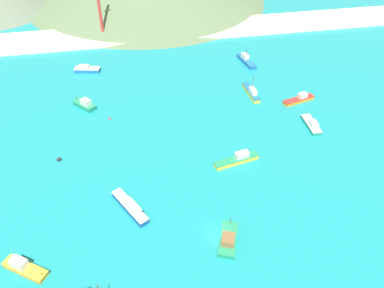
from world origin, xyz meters
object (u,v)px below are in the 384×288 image
object	(u,v)px
fishing_boat_5	(312,124)
fishing_boat_9	(228,240)
fishing_boat_6	(246,60)
fishing_boat_2	(87,69)
buoy_0	(59,160)
buoy_1	(110,119)
fishing_boat_4	(23,267)
fishing_boat_7	(238,159)
radio_tower	(98,1)
fishing_boat_10	(299,99)
fishing_boat_1	(131,207)
fishing_boat_11	(85,104)
fishing_boat_0	(251,92)

from	to	relation	value
fishing_boat_5	fishing_boat_9	bearing A→B (deg)	-134.66
fishing_boat_6	fishing_boat_2	bearing A→B (deg)	175.79
buoy_0	buoy_1	world-z (taller)	buoy_0
fishing_boat_4	buoy_1	bearing A→B (deg)	70.08
fishing_boat_9	fishing_boat_6	bearing A→B (deg)	70.13
fishing_boat_2	buoy_1	xyz separation A→B (m)	(6.39, -28.31, -0.70)
fishing_boat_2	fishing_boat_7	xyz separation A→B (m)	(34.93, -51.48, 0.04)
fishing_boat_4	fishing_boat_6	world-z (taller)	fishing_boat_6
fishing_boat_5	fishing_boat_7	bearing A→B (deg)	-156.89
fishing_boat_9	radio_tower	world-z (taller)	radio_tower
fishing_boat_7	buoy_1	distance (m)	36.76
fishing_boat_6	fishing_boat_7	size ratio (longest dim) A/B	0.96
fishing_boat_2	fishing_boat_6	xyz separation A→B (m)	(51.84, -3.82, 0.04)
fishing_boat_6	fishing_boat_10	distance (m)	26.99
fishing_boat_1	buoy_1	distance (m)	33.43
buoy_1	fishing_boat_2	bearing A→B (deg)	102.72
fishing_boat_10	buoy_1	size ratio (longest dim) A/B	15.56
fishing_boat_6	fishing_boat_7	bearing A→B (deg)	-109.54
buoy_0	radio_tower	bearing A→B (deg)	80.48
buoy_0	radio_tower	distance (m)	69.63
fishing_boat_7	radio_tower	distance (m)	82.36
fishing_boat_4	fishing_boat_5	world-z (taller)	fishing_boat_4
fishing_boat_7	radio_tower	size ratio (longest dim) A/B	0.41
fishing_boat_6	radio_tower	distance (m)	55.66
fishing_boat_10	fishing_boat_6	bearing A→B (deg)	106.41
fishing_boat_1	fishing_boat_7	xyz separation A→B (m)	(25.18, 10.08, -0.13)
fishing_boat_5	fishing_boat_10	world-z (taller)	fishing_boat_10
fishing_boat_1	fishing_boat_6	size ratio (longest dim) A/B	0.98
fishing_boat_11	radio_tower	size ratio (longest dim) A/B	0.26
fishing_boat_10	radio_tower	size ratio (longest dim) A/B	0.36
fishing_boat_9	radio_tower	distance (m)	100.44
fishing_boat_1	buoy_0	xyz separation A→B (m)	(-15.36, 18.64, -0.80)
fishing_boat_7	buoy_1	bearing A→B (deg)	140.93
buoy_0	buoy_1	xyz separation A→B (m)	(12.01, 14.61, -0.08)
fishing_boat_2	fishing_boat_10	world-z (taller)	fishing_boat_10
fishing_boat_9	fishing_boat_10	xyz separation A→B (m)	(32.59, 43.19, -0.11)
fishing_boat_6	fishing_boat_9	size ratio (longest dim) A/B	1.27
fishing_boat_4	buoy_1	world-z (taller)	fishing_boat_4
fishing_boat_2	radio_tower	world-z (taller)	radio_tower
fishing_boat_11	radio_tower	xyz separation A→B (m)	(5.77, 45.68, 12.94)
fishing_boat_1	fishing_boat_4	bearing A→B (deg)	-151.98
fishing_boat_11	fishing_boat_4	bearing A→B (deg)	-100.39
fishing_boat_7	fishing_boat_0	bearing A→B (deg)	66.09
fishing_boat_1	buoy_0	world-z (taller)	fishing_boat_1
buoy_0	fishing_boat_9	bearing A→B (deg)	-42.70
fishing_boat_5	fishing_boat_11	bearing A→B (deg)	160.43
fishing_boat_7	buoy_1	size ratio (longest dim) A/B	17.44
radio_tower	fishing_boat_4	bearing A→B (deg)	-98.88
fishing_boat_4	fishing_boat_10	xyz separation A→B (m)	(68.81, 42.00, -0.07)
fishing_boat_0	fishing_boat_7	distance (m)	30.32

